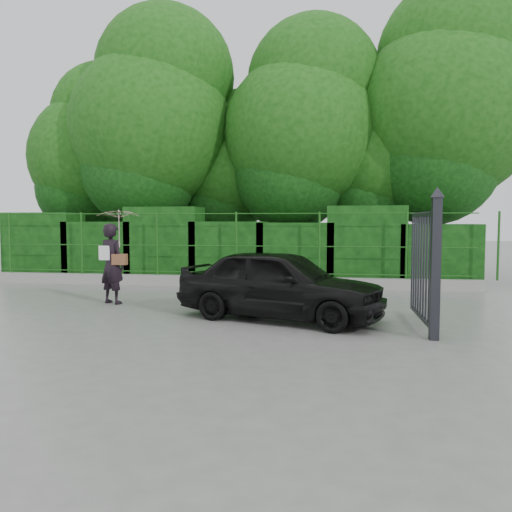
# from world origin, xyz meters

# --- Properties ---
(ground) EXTENTS (80.00, 80.00, 0.00)m
(ground) POSITION_xyz_m (0.00, 0.00, 0.00)
(ground) COLOR gray
(kerb) EXTENTS (14.00, 0.25, 0.30)m
(kerb) POSITION_xyz_m (0.00, 4.50, 0.15)
(kerb) COLOR #9E9E99
(kerb) RESTS_ON ground
(fence) EXTENTS (14.13, 0.06, 1.80)m
(fence) POSITION_xyz_m (0.22, 4.50, 1.20)
(fence) COLOR #1C5817
(fence) RESTS_ON kerb
(hedge) EXTENTS (14.20, 1.20, 2.27)m
(hedge) POSITION_xyz_m (-0.09, 5.50, 1.00)
(hedge) COLOR black
(hedge) RESTS_ON ground
(trees) EXTENTS (17.10, 6.15, 8.08)m
(trees) POSITION_xyz_m (1.14, 7.74, 4.62)
(trees) COLOR black
(trees) RESTS_ON ground
(gate) EXTENTS (0.22, 2.33, 2.36)m
(gate) POSITION_xyz_m (4.60, -0.72, 1.19)
(gate) COLOR #25252B
(gate) RESTS_ON ground
(woman) EXTENTS (1.01, 0.97, 2.12)m
(woman) POSITION_xyz_m (-1.72, 1.33, 1.38)
(woman) COLOR black
(woman) RESTS_ON ground
(car) EXTENTS (4.21, 2.76, 1.33)m
(car) POSITION_xyz_m (2.07, 0.10, 0.67)
(car) COLOR black
(car) RESTS_ON ground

